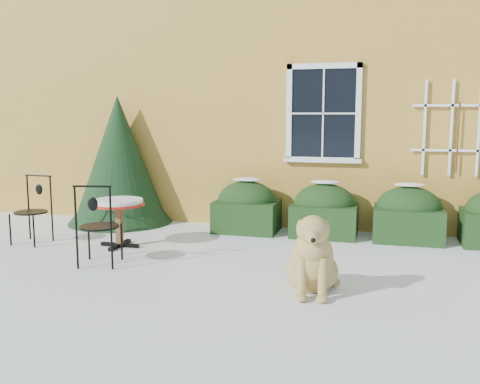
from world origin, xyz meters
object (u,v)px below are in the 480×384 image
(dog, at_px, (312,260))
(bistro_table, at_px, (119,207))
(patio_chair_far, at_px, (33,210))
(patio_chair_near, at_px, (98,225))
(evergreen_shrub, at_px, (120,172))

(dog, bearing_deg, bistro_table, 148.19)
(bistro_table, relative_size, patio_chair_far, 0.75)
(patio_chair_near, height_order, patio_chair_far, patio_chair_near)
(bistro_table, relative_size, dog, 0.73)
(bistro_table, height_order, patio_chair_near, patio_chair_near)
(dog, bearing_deg, patio_chair_far, 156.46)
(patio_chair_far, distance_m, dog, 4.63)
(patio_chair_near, relative_size, dog, 1.02)
(bistro_table, bearing_deg, patio_chair_near, -77.54)
(patio_chair_near, height_order, dog, patio_chair_near)
(evergreen_shrub, distance_m, patio_chair_far, 1.91)
(patio_chair_near, bearing_deg, evergreen_shrub, -80.09)
(evergreen_shrub, distance_m, patio_chair_near, 2.88)
(evergreen_shrub, distance_m, dog, 4.99)
(evergreen_shrub, relative_size, dog, 2.17)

